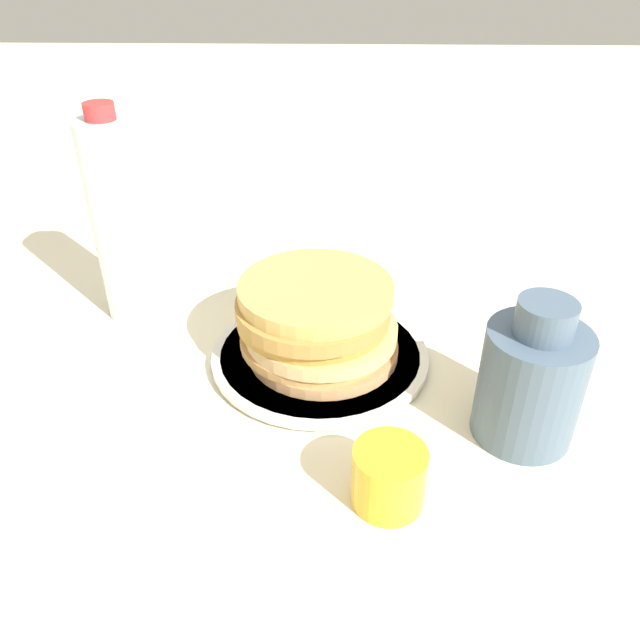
% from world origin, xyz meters
% --- Properties ---
extents(ground_plane, '(4.00, 4.00, 0.00)m').
position_xyz_m(ground_plane, '(0.00, 0.00, 0.00)').
color(ground_plane, beige).
extents(plate, '(0.24, 0.24, 0.01)m').
position_xyz_m(plate, '(-0.02, -0.02, 0.01)').
color(plate, silver).
rests_on(plate, ground_plane).
extents(pancake_stack, '(0.18, 0.17, 0.08)m').
position_xyz_m(pancake_stack, '(-0.03, -0.02, 0.05)').
color(pancake_stack, tan).
rests_on(pancake_stack, plate).
extents(juice_glass, '(0.06, 0.06, 0.06)m').
position_xyz_m(juice_glass, '(0.04, -0.22, 0.03)').
color(juice_glass, yellow).
rests_on(juice_glass, ground_plane).
extents(cream_jug, '(0.09, 0.09, 0.15)m').
position_xyz_m(cream_jug, '(0.17, -0.13, 0.06)').
color(cream_jug, '#4C6075').
rests_on(cream_jug, ground_plane).
extents(water_bottle_near, '(0.07, 0.07, 0.26)m').
position_xyz_m(water_bottle_near, '(-0.26, 0.08, 0.12)').
color(water_bottle_near, silver).
rests_on(water_bottle_near, ground_plane).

